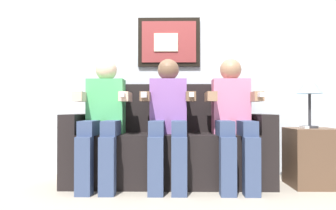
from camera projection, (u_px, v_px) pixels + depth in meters
The scene contains 9 objects.
ground_plane at pixel (168, 192), 2.73m from camera, with size 5.45×5.45×0.00m, color #9E9384.
back_wall_assembly at pixel (169, 48), 3.51m from camera, with size 4.19×0.10×2.60m.
couch at pixel (168, 148), 3.06m from camera, with size 1.79×0.58×0.90m.
person_on_left at pixel (103, 116), 2.90m from camera, with size 0.46×0.56×1.11m.
person_in_middle at pixel (168, 116), 2.89m from camera, with size 0.46×0.56×1.11m.
person_on_right at pixel (233, 116), 2.89m from camera, with size 0.46×0.56×1.11m.
side_table_right at pixel (312, 157), 2.93m from camera, with size 0.40×0.40×0.50m.
table_lamp at pixel (310, 87), 2.97m from camera, with size 0.22×0.22×0.46m.
spare_remote_on_table at pixel (304, 127), 2.93m from camera, with size 0.04×0.13×0.02m, color white.
Camera 1 is at (0.05, -2.74, 0.66)m, focal length 36.39 mm.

